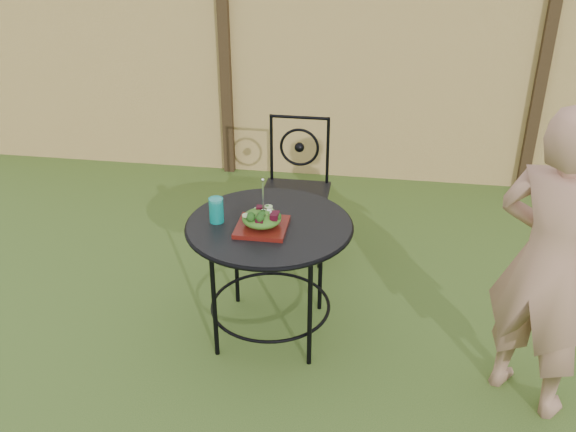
# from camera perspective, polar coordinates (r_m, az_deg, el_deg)

# --- Properties ---
(ground) EXTENTS (60.00, 60.00, 0.00)m
(ground) POSITION_cam_1_polar(r_m,az_deg,el_deg) (3.96, 6.12, -9.45)
(ground) COLOR #2B4415
(ground) RESTS_ON ground
(fence) EXTENTS (8.00, 0.12, 1.90)m
(fence) POSITION_cam_1_polar(r_m,az_deg,el_deg) (5.55, 8.01, 12.43)
(fence) COLOR #EFC876
(fence) RESTS_ON ground
(patio_table) EXTENTS (0.92, 0.92, 0.72)m
(patio_table) POSITION_cam_1_polar(r_m,az_deg,el_deg) (3.56, -1.64, -2.60)
(patio_table) COLOR black
(patio_table) RESTS_ON ground
(patio_chair) EXTENTS (0.46, 0.46, 0.95)m
(patio_chair) POSITION_cam_1_polar(r_m,az_deg,el_deg) (4.47, 0.73, 2.83)
(patio_chair) COLOR black
(patio_chair) RESTS_ON ground
(diner) EXTENTS (0.68, 0.65, 1.57)m
(diner) POSITION_cam_1_polar(r_m,az_deg,el_deg) (3.24, 22.20, -4.10)
(diner) COLOR #AA7861
(diner) RESTS_ON ground
(salad_plate) EXTENTS (0.27, 0.27, 0.02)m
(salad_plate) POSITION_cam_1_polar(r_m,az_deg,el_deg) (3.44, -2.33, -0.98)
(salad_plate) COLOR #451409
(salad_plate) RESTS_ON patio_table
(salad) EXTENTS (0.21, 0.21, 0.08)m
(salad) POSITION_cam_1_polar(r_m,az_deg,el_deg) (3.41, -2.35, -0.21)
(salad) COLOR #235614
(salad) RESTS_ON salad_plate
(fork) EXTENTS (0.01, 0.01, 0.18)m
(fork) POSITION_cam_1_polar(r_m,az_deg,el_deg) (3.35, -2.22, 1.74)
(fork) COLOR silver
(fork) RESTS_ON salad
(drinking_glass) EXTENTS (0.08, 0.08, 0.14)m
(drinking_glass) POSITION_cam_1_polar(r_m,az_deg,el_deg) (3.50, -6.39, 0.53)
(drinking_glass) COLOR #0C9086
(drinking_glass) RESTS_ON patio_table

